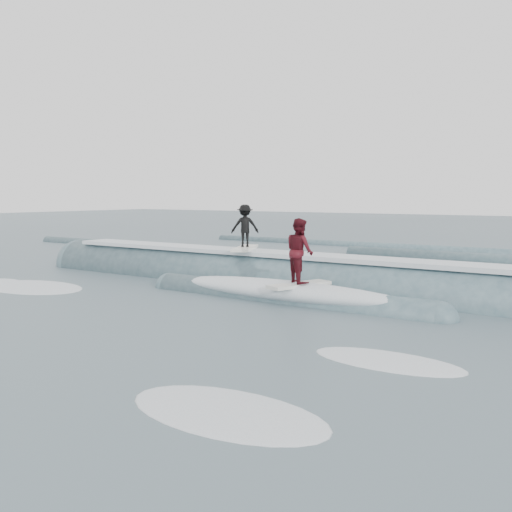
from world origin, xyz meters
The scene contains 6 objects.
ground centered at (0.00, 0.00, 0.00)m, with size 160.00×160.00×0.00m, color #40525D.
breaking_wave centered at (0.23, 6.48, 0.04)m, with size 21.94×3.88×2.19m.
surfer_black centered at (-1.14, 6.76, 1.90)m, with size 1.27×2.06×1.57m.
surfer_red centered at (2.31, 4.56, 1.41)m, with size 1.20×2.07×1.95m.
whitewater centered at (-1.01, -1.02, 0.00)m, with size 17.12×8.72×0.10m.
far_swells centered at (-0.70, 17.65, 0.00)m, with size 41.97×8.65×0.80m.
Camera 1 is at (10.29, -9.43, 3.07)m, focal length 40.00 mm.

